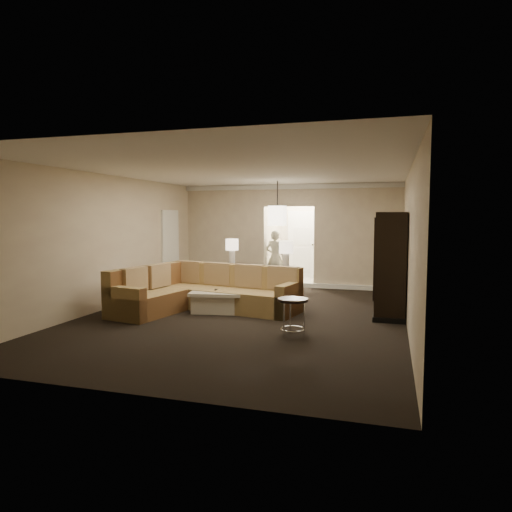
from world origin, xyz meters
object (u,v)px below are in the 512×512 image
(armoire, at_px, (390,267))
(person, at_px, (275,254))
(console_table, at_px, (258,279))
(drink_table, at_px, (293,309))
(coffee_table, at_px, (219,300))
(sectional_sofa, at_px, (202,292))

(armoire, bearing_deg, person, 132.90)
(console_table, relative_size, drink_table, 3.36)
(coffee_table, distance_m, console_table, 1.62)
(coffee_table, distance_m, person, 3.91)
(console_table, xyz_separation_m, armoire, (2.99, -1.08, 0.50))
(console_table, bearing_deg, armoire, 0.08)
(console_table, height_order, drink_table, console_table)
(sectional_sofa, distance_m, drink_table, 2.64)
(sectional_sofa, xyz_separation_m, armoire, (3.71, 0.58, 0.59))
(drink_table, bearing_deg, person, 106.96)
(sectional_sofa, bearing_deg, coffee_table, 28.53)
(coffee_table, bearing_deg, console_table, 76.21)
(coffee_table, relative_size, armoire, 0.60)
(sectional_sofa, xyz_separation_m, person, (0.57, 3.96, 0.48))
(sectional_sofa, height_order, armoire, armoire)
(coffee_table, height_order, drink_table, drink_table)
(coffee_table, distance_m, armoire, 3.48)
(person, bearing_deg, coffee_table, 94.46)
(sectional_sofa, distance_m, console_table, 1.81)
(armoire, relative_size, drink_table, 3.28)
(drink_table, bearing_deg, coffee_table, 140.43)
(drink_table, bearing_deg, console_table, 115.72)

